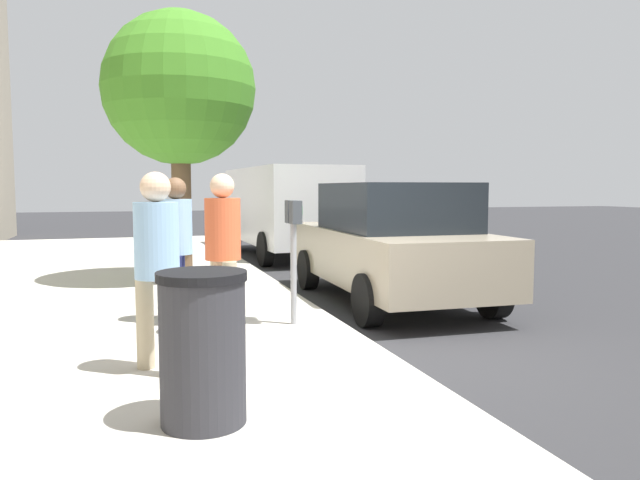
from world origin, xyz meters
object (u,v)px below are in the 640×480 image
parked_sedan_near (391,243)px  parked_van_far (286,206)px  pedestrian_at_meter (223,242)px  parking_meter (293,235)px  parking_officer (176,239)px  street_tree (179,91)px  traffic_signal (192,152)px  trash_bin (203,347)px  pedestrian_bystander (157,257)px

parked_sedan_near → parked_van_far: size_ratio=0.85×
pedestrian_at_meter → parked_sedan_near: (1.87, -2.75, -0.24)m
parking_meter → parked_sedan_near: (1.57, -1.91, -0.27)m
parking_meter → parking_officer: bearing=68.6°
street_tree → traffic_signal: size_ratio=1.22×
traffic_signal → trash_bin: size_ratio=3.56×
pedestrian_at_meter → parked_van_far: 8.62m
parking_officer → traffic_signal: size_ratio=0.46×
traffic_signal → trash_bin: bearing=174.6°
pedestrian_bystander → parked_van_far: (9.25, -3.46, 0.13)m
parked_van_far → parking_meter: bearing=166.3°
parking_officer → street_tree: 3.86m
trash_bin → pedestrian_at_meter: bearing=-11.7°
pedestrian_at_meter → street_tree: bearing=80.2°
street_tree → trash_bin: 6.82m
parked_sedan_near → trash_bin: parked_sedan_near is taller
pedestrian_at_meter → parking_officer: bearing=106.4°
parking_officer → traffic_signal: 8.26m
parked_van_far → street_tree: street_tree is taller
parking_officer → trash_bin: 3.14m
pedestrian_bystander → parked_sedan_near: size_ratio=0.38×
pedestrian_at_meter → pedestrian_bystander: (-1.09, 0.71, -0.01)m
parked_van_far → traffic_signal: 2.65m
street_tree → traffic_signal: (4.89, -0.66, -0.71)m
pedestrian_at_meter → trash_bin: pedestrian_at_meter is taller
pedestrian_bystander → trash_bin: size_ratio=1.67×
parked_sedan_near → traffic_signal: traffic_signal is taller
parking_officer → street_tree: bearing=94.1°
pedestrian_bystander → parked_sedan_near: bearing=5.3°
pedestrian_bystander → traffic_signal: traffic_signal is taller
parked_van_far → trash_bin: 10.97m
pedestrian_bystander → pedestrian_at_meter: bearing=21.7°
pedestrian_at_meter → parking_meter: bearing=8.8°
pedestrian_at_meter → parked_sedan_near: 3.34m
street_tree → parking_officer: bearing=174.2°
trash_bin → pedestrian_bystander: bearing=10.6°
parking_meter → pedestrian_bystander: bearing=131.9°
parking_officer → parking_meter: bearing=-11.5°
traffic_signal → pedestrian_at_meter: bearing=176.3°
parking_meter → trash_bin: 2.97m
pedestrian_at_meter → trash_bin: (-2.30, 0.48, -0.48)m
parked_sedan_near → street_tree: size_ratio=1.01×
parked_van_far → parking_officer: bearing=156.7°
pedestrian_at_meter → trash_bin: size_ratio=1.68×
parked_sedan_near → parked_van_far: 6.30m
pedestrian_bystander → traffic_signal: size_ratio=0.47×
pedestrian_bystander → traffic_signal: 10.14m
parking_meter → parking_officer: size_ratio=0.84×
parked_van_far → parked_sedan_near: bearing=180.0°
traffic_signal → parking_meter: bearing=-178.2°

